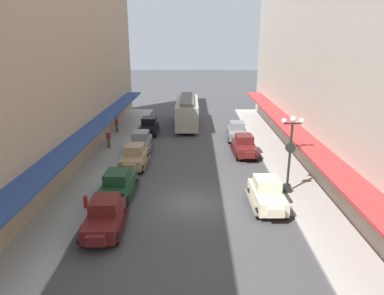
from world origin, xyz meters
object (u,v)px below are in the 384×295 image
at_px(parked_car_2, 244,145).
at_px(parked_car_4, 237,131).
at_px(parked_car_1, 149,126).
at_px(streetcar, 187,111).
at_px(parked_car_5, 140,141).
at_px(parked_car_0, 267,193).
at_px(pedestrian_0, 108,139).
at_px(fire_hydrant, 86,202).
at_px(lamp_post_with_clock, 290,152).
at_px(parked_car_3, 105,216).
at_px(pedestrian_1, 117,125).
at_px(parked_car_7, 119,183).
at_px(parked_car_6, 134,156).

height_order(parked_car_2, parked_car_4, same).
relative_size(parked_car_2, parked_car_4, 1.00).
height_order(parked_car_1, streetcar, streetcar).
bearing_deg(parked_car_2, parked_car_5, 173.06).
distance_m(parked_car_0, pedestrian_0, 17.18).
height_order(fire_hydrant, pedestrian_0, pedestrian_0).
xyz_separation_m(parked_car_1, fire_hydrant, (-1.53, -17.57, -0.38)).
height_order(parked_car_2, lamp_post_with_clock, lamp_post_with_clock).
relative_size(parked_car_3, pedestrian_1, 2.59).
relative_size(parked_car_1, parked_car_3, 0.99).
height_order(parked_car_5, streetcar, streetcar).
distance_m(parked_car_1, parked_car_2, 11.81).
bearing_deg(pedestrian_1, parked_car_3, -79.29).
relative_size(parked_car_1, lamp_post_with_clock, 0.83).
bearing_deg(fire_hydrant, lamp_post_with_clock, 10.92).
xyz_separation_m(streetcar, lamp_post_with_clock, (7.13, -18.80, 1.08)).
height_order(parked_car_1, parked_car_2, same).
distance_m(parked_car_4, fire_hydrant, 18.92).
distance_m(streetcar, lamp_post_with_clock, 20.14).
relative_size(parked_car_3, streetcar, 0.45).
relative_size(lamp_post_with_clock, pedestrian_0, 3.15).
height_order(parked_car_4, parked_car_7, same).
height_order(parked_car_1, lamp_post_with_clock, lamp_post_with_clock).
bearing_deg(parked_car_1, parked_car_6, -89.04).
height_order(parked_car_3, lamp_post_with_clock, lamp_post_with_clock).
xyz_separation_m(parked_car_3, streetcar, (3.81, 23.68, 0.96)).
bearing_deg(parked_car_5, parked_car_7, -89.60).
xyz_separation_m(parked_car_2, streetcar, (-5.33, 10.81, 0.96)).
xyz_separation_m(streetcar, pedestrian_1, (-7.65, -3.38, -0.89)).
bearing_deg(streetcar, parked_car_2, -63.75).
bearing_deg(lamp_post_with_clock, parked_car_3, -155.99).
bearing_deg(pedestrian_1, parked_car_5, -60.34).
xyz_separation_m(parked_car_0, pedestrian_1, (-13.04, 17.41, 0.07)).
bearing_deg(parked_car_5, parked_car_6, -87.87).
xyz_separation_m(parked_car_5, fire_hydrant, (-1.55, -11.59, -0.38)).
bearing_deg(pedestrian_0, lamp_post_with_clock, -34.24).
bearing_deg(fire_hydrant, pedestrian_0, 97.26).
relative_size(parked_car_3, lamp_post_with_clock, 0.84).
relative_size(parked_car_7, fire_hydrant, 5.25).
distance_m(parked_car_0, fire_hydrant, 11.02).
bearing_deg(pedestrian_0, parked_car_1, 60.12).
relative_size(parked_car_1, parked_car_4, 0.99).
bearing_deg(pedestrian_1, parked_car_2, -29.79).
bearing_deg(parked_car_4, parked_car_3, -116.81).
bearing_deg(parked_car_5, parked_car_3, -88.94).
height_order(parked_car_1, parked_car_5, same).
distance_m(parked_car_0, parked_car_1, 19.54).
xyz_separation_m(parked_car_4, parked_car_6, (-9.15, -8.10, 0.00)).
distance_m(parked_car_5, fire_hydrant, 11.70).
xyz_separation_m(parked_car_3, lamp_post_with_clock, (10.94, 4.87, 2.04)).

